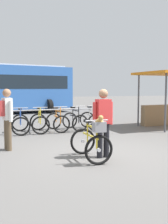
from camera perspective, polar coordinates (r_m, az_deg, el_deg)
ground_plane at (r=6.99m, az=4.21°, el=-8.73°), size 80.00×80.00×0.00m
bike_rack_rail at (r=10.29m, az=-4.75°, el=-0.36°), size 3.90×0.27×0.88m
racked_bike_blue at (r=10.17m, az=-13.17°, el=-2.34°), size 0.73×1.15×0.97m
racked_bike_yellow at (r=10.30m, az=-9.32°, el=-2.18°), size 0.73×1.14×0.97m
racked_bike_orange at (r=10.47m, az=-5.57°, el=-2.02°), size 0.73×1.14×0.97m
racked_bike_black at (r=10.68m, az=-1.96°, el=-1.85°), size 0.78×1.18×0.98m
racked_bike_white at (r=10.94m, az=1.49°, el=-1.68°), size 0.67×1.09×0.97m
featured_bicycle at (r=6.26m, az=1.73°, el=-5.82°), size 0.68×1.21×1.09m
person_with_featured_bike at (r=6.49m, az=4.03°, el=-1.66°), size 0.53×0.23×1.64m
pedestrian_with_backpack at (r=7.50m, az=-15.91°, el=-0.68°), size 0.39×0.52×1.64m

